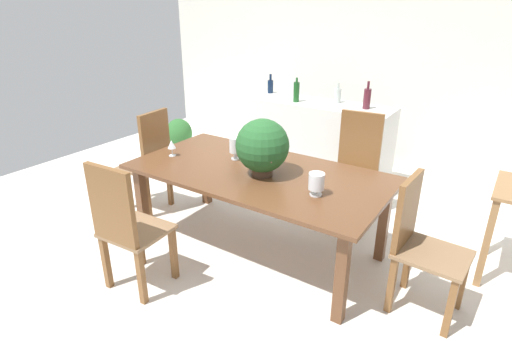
% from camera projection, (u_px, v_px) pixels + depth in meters
% --- Properties ---
extents(ground_plane, '(7.04, 7.04, 0.00)m').
position_uv_depth(ground_plane, '(257.00, 248.00, 3.57)').
color(ground_plane, silver).
extents(back_wall, '(6.40, 0.10, 2.60)m').
position_uv_depth(back_wall, '(373.00, 63.00, 5.07)').
color(back_wall, silver).
rests_on(back_wall, ground).
extents(dining_table, '(2.10, 1.08, 0.73)m').
position_uv_depth(dining_table, '(258.00, 180.00, 3.33)').
color(dining_table, brown).
rests_on(dining_table, ground).
extents(chair_foot_end, '(0.48, 0.43, 0.96)m').
position_uv_depth(chair_foot_end, '(419.00, 240.00, 2.72)').
color(chair_foot_end, brown).
rests_on(chair_foot_end, ground).
extents(chair_far_right, '(0.48, 0.51, 1.05)m').
position_uv_depth(chair_far_right, '(355.00, 164.00, 3.89)').
color(chair_far_right, brown).
rests_on(chair_far_right, ground).
extents(chair_near_left, '(0.46, 0.44, 1.02)m').
position_uv_depth(chair_near_left, '(125.00, 224.00, 2.85)').
color(chair_near_left, brown).
rests_on(chair_near_left, ground).
extents(chair_head_end, '(0.46, 0.43, 1.05)m').
position_uv_depth(chair_head_end, '(150.00, 158.00, 4.04)').
color(chair_head_end, brown).
rests_on(chair_head_end, ground).
extents(flower_centerpiece, '(0.42, 0.42, 0.45)m').
position_uv_depth(flower_centerpiece, '(262.00, 146.00, 3.14)').
color(flower_centerpiece, '#4C3828').
rests_on(flower_centerpiece, dining_table).
extents(crystal_vase_left, '(0.10, 0.10, 0.20)m').
position_uv_depth(crystal_vase_left, '(235.00, 146.00, 3.50)').
color(crystal_vase_left, silver).
rests_on(crystal_vase_left, dining_table).
extents(crystal_vase_center_near, '(0.11, 0.11, 0.17)m').
position_uv_depth(crystal_vase_center_near, '(316.00, 182.00, 2.85)').
color(crystal_vase_center_near, silver).
rests_on(crystal_vase_center_near, dining_table).
extents(wine_glass, '(0.07, 0.07, 0.15)m').
position_uv_depth(wine_glass, '(172.00, 145.00, 3.59)').
color(wine_glass, silver).
rests_on(wine_glass, dining_table).
extents(kitchen_counter, '(1.81, 0.55, 0.93)m').
position_uv_depth(kitchen_counter, '(313.00, 140.00, 4.88)').
color(kitchen_counter, silver).
rests_on(kitchen_counter, ground).
extents(wine_bottle_dark, '(0.07, 0.07, 0.28)m').
position_uv_depth(wine_bottle_dark, '(296.00, 92.00, 4.68)').
color(wine_bottle_dark, '#194C1E').
rests_on(wine_bottle_dark, kitchen_counter).
extents(wine_bottle_green, '(0.08, 0.08, 0.30)m').
position_uv_depth(wine_bottle_green, '(367.00, 98.00, 4.37)').
color(wine_bottle_green, '#511E28').
rests_on(wine_bottle_green, kitchen_counter).
extents(wine_bottle_amber, '(0.07, 0.07, 0.24)m').
position_uv_depth(wine_bottle_amber, '(270.00, 86.00, 5.15)').
color(wine_bottle_amber, '#0F1E38').
rests_on(wine_bottle_amber, kitchen_counter).
extents(wine_bottle_clear, '(0.08, 0.08, 0.22)m').
position_uv_depth(wine_bottle_clear, '(337.00, 95.00, 4.65)').
color(wine_bottle_clear, '#B2BFB7').
rests_on(wine_bottle_clear, kitchen_counter).
extents(potted_plant_floor, '(0.37, 0.37, 0.50)m').
position_uv_depth(potted_plant_floor, '(179.00, 135.00, 5.74)').
color(potted_plant_floor, '#9E9384').
rests_on(potted_plant_floor, ground).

